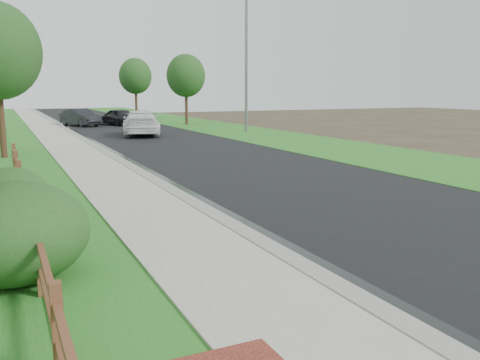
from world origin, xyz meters
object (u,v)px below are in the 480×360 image
ranch_fence (27,205)px  white_suv (141,123)px  dark_car_mid (117,117)px  streetlight (244,48)px

ranch_fence → white_suv: 23.02m
dark_car_mid → ranch_fence: bearing=51.7°
white_suv → streetlight: size_ratio=0.56×
dark_car_mid → white_suv: bearing=63.5°
white_suv → dark_car_mid: 10.21m
streetlight → white_suv: bearing=174.7°
white_suv → streetlight: (7.09, -0.65, 4.88)m
dark_car_mid → streetlight: (6.54, -10.85, 4.99)m
ranch_fence → streetlight: bearing=54.4°
ranch_fence → dark_car_mid: bearing=75.1°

